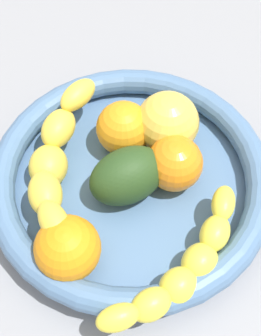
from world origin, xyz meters
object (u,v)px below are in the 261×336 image
Objects in this scene: fruit_bowl at (130,179)px; orange_mid_right at (175,163)px; orange_front at (68,248)px; orange_mid_left at (124,128)px; banana_draped_right at (55,160)px; apple_yellow at (167,123)px; banana_draped_left at (184,268)px; avocado_dark at (128,176)px.

orange_mid_right is at bearing 115.61° from fruit_bowl.
fruit_bowl is 4.80× the size of orange_front.
fruit_bowl is at bearing -64.39° from orange_mid_right.
orange_front is at bearing -13.85° from fruit_bowl.
orange_front is at bearing -0.76° from orange_mid_left.
apple_yellow is at bearing 131.05° from banana_draped_right.
fruit_bowl is at bearing 103.81° from banana_draped_right.
apple_yellow is at bearing -154.43° from orange_mid_right.
orange_mid_left is (-13.46, -10.81, 0.57)cm from banana_draped_left.
apple_yellow reaches higher than orange_front.
fruit_bowl is 7.55cm from apple_yellow.
banana_draped_left is 0.87× the size of banana_draped_right.
banana_draped_right and orange_mid_left have the same top height.
orange_mid_right is 0.72× the size of avocado_dark.
apple_yellow is (-6.71, 2.06, 2.79)cm from fruit_bowl.
banana_draped_right is (-6.80, -16.24, 0.90)cm from banana_draped_left.
orange_mid_right and avocado_dark have the same top height.
apple_yellow is (-7.68, 1.95, 0.66)cm from avocado_dark.
banana_draped_left is 2.57× the size of apple_yellow.
fruit_bowl is 8.53cm from banana_draped_right.
avocado_dark reaches higher than fruit_bowl.
orange_mid_right is at bearing 151.52° from orange_front.
banana_draped_left is 11.21cm from orange_front.
banana_draped_left is 11.34cm from avocado_dark.
orange_front is at bearing -79.78° from banana_draped_left.
banana_draped_right reaches higher than banana_draped_left.
orange_mid_right is 5.16cm from avocado_dark.
apple_yellow is (-4.66, -2.23, 0.52)cm from orange_mid_right.
fruit_bowl is 4.97× the size of orange_mid_left.
orange_mid_right is (-10.79, -4.08, 0.51)cm from banana_draped_left.
banana_draped_left is 11.55cm from orange_mid_right.
banana_draped_right is at bearing -76.19° from fruit_bowl.
avocado_dark is at bearing 6.18° from fruit_bowl.
banana_draped_right is at bearing -83.14° from avocado_dark.
avocado_dark is (-7.76, -8.26, 0.37)cm from banana_draped_left.
orange_front is (1.99, -11.01, 0.68)cm from banana_draped_left.
fruit_bowl is at bearing -136.23° from banana_draped_left.
banana_draped_right is 2.95× the size of apple_yellow.
orange_mid_right is at bearing 25.57° from apple_yellow.
fruit_bowl is at bearing -17.05° from apple_yellow.
orange_front is 10.13cm from avocado_dark.
banana_draped_right is 3.45× the size of orange_mid_right.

